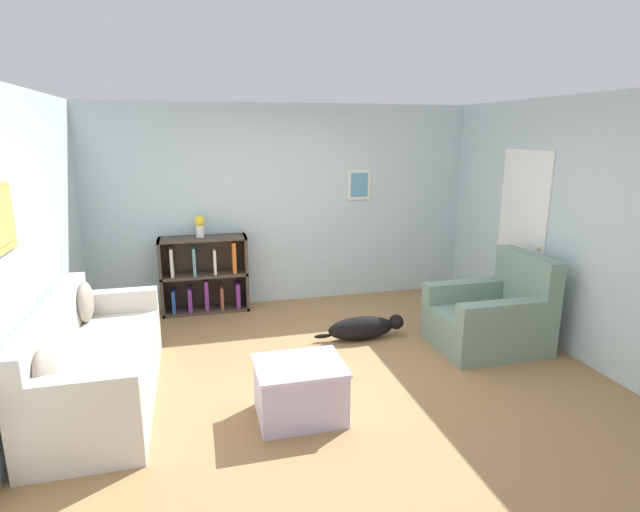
# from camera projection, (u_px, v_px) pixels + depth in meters

# --- Properties ---
(ground_plane) EXTENTS (14.00, 14.00, 0.00)m
(ground_plane) POSITION_uv_depth(u_px,v_px,m) (330.00, 372.00, 4.79)
(ground_plane) COLOR #997047
(wall_back) EXTENTS (5.60, 0.13, 2.60)m
(wall_back) POSITION_uv_depth(u_px,v_px,m) (286.00, 205.00, 6.60)
(wall_back) COLOR silver
(wall_back) RESTS_ON ground_plane
(wall_left) EXTENTS (0.13, 5.00, 2.60)m
(wall_left) POSITION_uv_depth(u_px,v_px,m) (15.00, 256.00, 3.86)
(wall_left) COLOR silver
(wall_left) RESTS_ON ground_plane
(wall_right) EXTENTS (0.16, 5.00, 2.60)m
(wall_right) POSITION_uv_depth(u_px,v_px,m) (570.00, 227.00, 5.11)
(wall_right) COLOR silver
(wall_right) RESTS_ON ground_plane
(couch) EXTENTS (0.84, 2.06, 0.88)m
(couch) POSITION_uv_depth(u_px,v_px,m) (94.00, 365.00, 4.21)
(couch) COLOR beige
(couch) RESTS_ON ground_plane
(bookshelf) EXTENTS (1.08, 0.32, 0.97)m
(bookshelf) POSITION_uv_depth(u_px,v_px,m) (205.00, 276.00, 6.34)
(bookshelf) COLOR #42382D
(bookshelf) RESTS_ON ground_plane
(recliner_chair) EXTENTS (1.08, 0.90, 1.00)m
(recliner_chair) POSITION_uv_depth(u_px,v_px,m) (493.00, 316.00, 5.30)
(recliner_chair) COLOR gray
(recliner_chair) RESTS_ON ground_plane
(coffee_table) EXTENTS (0.70, 0.56, 0.46)m
(coffee_table) POSITION_uv_depth(u_px,v_px,m) (300.00, 389.00, 3.98)
(coffee_table) COLOR #BCB2D1
(coffee_table) RESTS_ON ground_plane
(dog) EXTENTS (1.03, 0.24, 0.26)m
(dog) POSITION_uv_depth(u_px,v_px,m) (364.00, 328.00, 5.52)
(dog) COLOR black
(dog) RESTS_ON ground_plane
(vase) EXTENTS (0.13, 0.13, 0.27)m
(vase) POSITION_uv_depth(u_px,v_px,m) (200.00, 225.00, 6.15)
(vase) COLOR silver
(vase) RESTS_ON bookshelf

